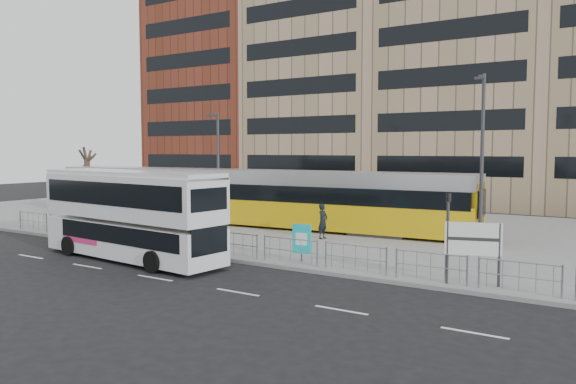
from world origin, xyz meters
The scene contains 16 objects.
ground centered at (0.00, 0.00, 0.00)m, with size 120.00×120.00×0.00m, color black.
plaza centered at (0.00, 12.00, 0.07)m, with size 64.00×24.00×0.15m, color slate.
kerb centered at (0.00, 0.05, 0.07)m, with size 64.00×0.25×0.17m, color gray.
building_row centered at (1.55, 34.27, 12.91)m, with size 70.40×18.40×31.20m.
pedestrian_barrier centered at (2.00, 0.50, 0.98)m, with size 32.07×0.07×1.10m.
road_markings centered at (1.00, -4.00, 0.01)m, with size 62.00×0.12×0.01m, color white.
double_decker_bus centered at (-1.51, -2.00, 2.15)m, with size 10.09×3.19×3.97m.
tram centered at (-4.18, 9.46, 1.90)m, with size 29.76×4.75×3.49m.
station_sign centered at (12.71, 0.80, 1.69)m, with size 1.87×0.63×2.22m.
ad_panel centered at (5.43, 1.20, 1.08)m, with size 0.85×0.18×1.59m.
pedestrian centered at (3.25, 6.98, 1.09)m, with size 0.68×0.45×1.88m, color black.
traffic_light_west centered at (-10.29, 1.14, 2.12)m, with size 0.20×0.23×3.10m.
traffic_light_east centered at (11.39, 2.17, 2.12)m, with size 0.20×0.23×3.10m.
lamp_post_west centered at (-6.70, 10.26, 4.14)m, with size 0.45×1.04×7.26m.
lamp_post_east centered at (10.94, 9.03, 4.74)m, with size 0.45×1.04×8.43m.
bare_tree centered at (-19.18, 9.40, 5.22)m, with size 3.95×3.95×6.89m.
Camera 1 is at (17.72, -19.09, 4.92)m, focal length 35.00 mm.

